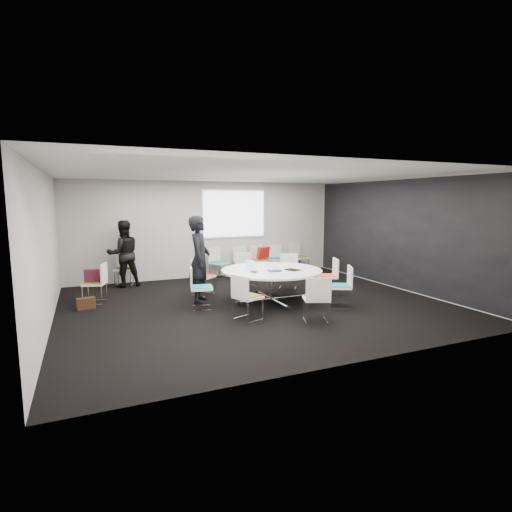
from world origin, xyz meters
name	(u,v)px	position (x,y,z in m)	size (l,w,h in m)	color
room_shell	(259,240)	(0.09, 0.00, 1.40)	(8.08, 7.08, 2.88)	black
conference_table	(272,278)	(0.43, 0.05, 0.54)	(2.23, 2.23, 0.73)	silver
projection_screen	(234,214)	(0.80, 3.46, 1.85)	(1.90, 0.03, 1.35)	white
chair_ring_a	(327,283)	(1.94, 0.11, 0.28)	(0.58, 0.58, 0.88)	silver
chair_ring_b	(288,278)	(1.40, 1.11, 0.28)	(0.64, 0.63, 0.88)	silver
chair_ring_c	(246,276)	(0.48, 1.70, 0.28)	(0.52, 0.51, 0.88)	silver
chair_ring_d	(203,284)	(-0.81, 1.27, 0.28)	(0.64, 0.64, 0.88)	silver
chair_ring_e	(201,296)	(-1.19, 0.09, 0.28)	(0.53, 0.54, 0.88)	silver
chair_ring_f	(247,306)	(-0.59, -1.03, 0.28)	(0.58, 0.59, 0.88)	silver
chair_ring_g	(316,308)	(0.54, -1.66, 0.28)	(0.59, 0.58, 0.88)	silver
chair_ring_h	(340,294)	(1.57, -0.94, 0.28)	(0.60, 0.61, 0.88)	silver
chair_back_a	(219,268)	(0.20, 3.16, 0.28)	(0.60, 0.60, 0.88)	silver
chair_back_b	(243,267)	(0.96, 3.13, 0.28)	(0.55, 0.54, 0.88)	silver
chair_back_c	(260,266)	(1.52, 3.17, 0.28)	(0.57, 0.56, 0.88)	silver
chair_back_d	(277,265)	(2.07, 3.13, 0.28)	(0.47, 0.45, 0.88)	silver
chair_back_e	(299,263)	(2.88, 3.17, 0.28)	(0.55, 0.54, 0.88)	silver
chair_spare_left	(96,291)	(-3.20, 1.45, 0.28)	(0.56, 0.57, 0.88)	silver
chair_person_back	(124,275)	(-2.45, 3.17, 0.28)	(0.57, 0.56, 0.88)	silver
person_main	(199,259)	(-1.05, 0.67, 0.96)	(0.70, 0.46, 1.92)	black
person_back	(124,254)	(-2.45, 3.00, 0.87)	(0.85, 0.66, 1.74)	black
laptop	(256,271)	(-0.01, -0.07, 0.74)	(0.30, 0.19, 0.02)	#333338
laptop_lid	(250,265)	(-0.10, 0.03, 0.86)	(0.30, 0.02, 0.22)	silver
notebook_black	(292,270)	(0.81, -0.21, 0.74)	(0.22, 0.30, 0.02)	black
tablet_folio	(275,271)	(0.39, -0.19, 0.74)	(0.26, 0.20, 0.03)	navy
papers_right	(283,266)	(0.90, 0.41, 0.73)	(0.30, 0.21, 0.00)	silver
papers_front	(296,268)	(1.03, 0.01, 0.73)	(0.30, 0.21, 0.00)	silver
cup	(267,264)	(0.51, 0.50, 0.78)	(0.08, 0.08, 0.09)	white
phone	(299,270)	(0.94, -0.28, 0.73)	(0.14, 0.07, 0.01)	black
maroon_bag	(94,276)	(-3.21, 1.46, 0.62)	(0.40, 0.14, 0.28)	#4B1429
brown_bag	(86,303)	(-3.41, 1.01, 0.12)	(0.36, 0.16, 0.24)	#371F11
red_jacket	(263,253)	(1.53, 2.94, 0.70)	(0.44, 0.10, 0.35)	#A92114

